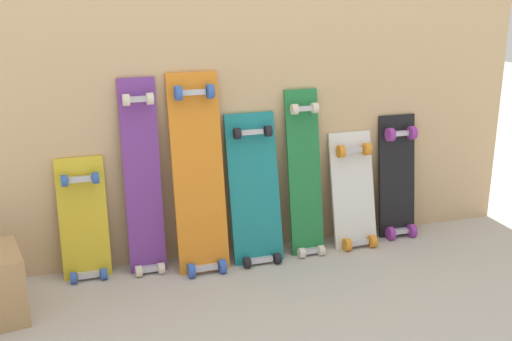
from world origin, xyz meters
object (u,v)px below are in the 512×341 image
at_px(skateboard_black, 398,182).
at_px(skateboard_yellow, 84,226).
at_px(skateboard_orange, 199,181).
at_px(skateboard_purple, 143,185).
at_px(skateboard_teal, 255,196).
at_px(skateboard_white, 354,196).
at_px(skateboard_green, 305,180).

bearing_deg(skateboard_black, skateboard_yellow, 179.88).
bearing_deg(skateboard_orange, skateboard_black, 2.75).
xyz_separation_m(skateboard_purple, skateboard_orange, (0.24, -0.04, 0.01)).
bearing_deg(skateboard_orange, skateboard_yellow, 174.00).
bearing_deg(skateboard_yellow, skateboard_black, -0.12).
height_order(skateboard_teal, skateboard_black, skateboard_teal).
xyz_separation_m(skateboard_orange, skateboard_black, (1.04, 0.05, -0.13)).
relative_size(skateboard_yellow, skateboard_white, 0.98).
xyz_separation_m(skateboard_orange, skateboard_green, (0.52, 0.02, -0.06)).
bearing_deg(skateboard_teal, skateboard_purple, 175.88).
height_order(skateboard_yellow, skateboard_white, skateboard_white).
height_order(skateboard_yellow, skateboard_green, skateboard_green).
xyz_separation_m(skateboard_orange, skateboard_white, (0.78, 0.02, -0.16)).
bearing_deg(skateboard_yellow, skateboard_purple, -2.17).
xyz_separation_m(skateboard_purple, skateboard_green, (0.76, -0.02, -0.05)).
xyz_separation_m(skateboard_purple, skateboard_white, (1.02, -0.02, -0.16)).
relative_size(skateboard_orange, skateboard_black, 1.39).
distance_m(skateboard_yellow, skateboard_green, 1.03).
bearing_deg(skateboard_purple, skateboard_teal, -4.12).
height_order(skateboard_purple, skateboard_green, skateboard_purple).
xyz_separation_m(skateboard_green, skateboard_white, (0.26, -0.00, -0.11)).
bearing_deg(skateboard_orange, skateboard_purple, 169.88).
bearing_deg(skateboard_green, skateboard_purple, 178.21).
xyz_separation_m(skateboard_purple, skateboard_teal, (0.51, -0.04, -0.09)).
bearing_deg(skateboard_green, skateboard_yellow, 178.11).
height_order(skateboard_teal, skateboard_green, skateboard_green).
bearing_deg(skateboard_purple, skateboard_black, 0.30).
relative_size(skateboard_purple, skateboard_orange, 0.99).
distance_m(skateboard_yellow, skateboard_white, 1.29).
distance_m(skateboard_white, skateboard_black, 0.27).
xyz_separation_m(skateboard_yellow, skateboard_black, (1.55, -0.00, 0.05)).
bearing_deg(skateboard_teal, skateboard_green, 2.89).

